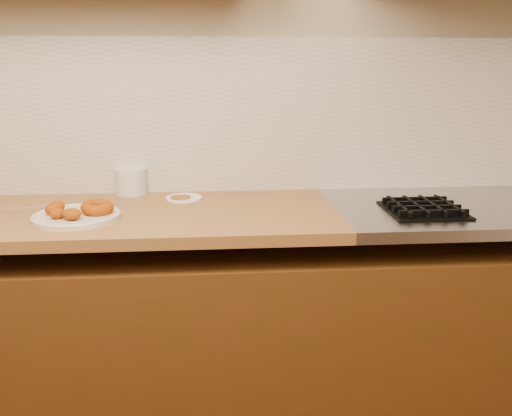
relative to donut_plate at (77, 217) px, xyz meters
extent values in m
cube|color=tan|center=(0.39, 0.39, 0.44)|extent=(4.00, 0.02, 2.70)
cube|color=#4D2A10|center=(0.39, 0.08, -0.52)|extent=(3.60, 0.60, 0.77)
cube|color=olive|center=(-0.26, 0.08, -0.03)|extent=(2.30, 0.62, 0.04)
cube|color=#9EA0A5|center=(1.54, 0.08, -0.03)|extent=(1.30, 0.62, 0.04)
cube|color=beige|center=(0.39, 0.38, 0.29)|extent=(3.60, 0.02, 0.60)
cube|color=black|center=(1.19, 0.00, -0.01)|extent=(0.26, 0.26, 0.01)
cube|color=black|center=(1.10, 0.00, 0.01)|extent=(0.01, 0.24, 0.02)
cube|color=black|center=(1.19, -0.09, 0.01)|extent=(0.24, 0.01, 0.02)
cube|color=black|center=(1.16, 0.00, 0.01)|extent=(0.01, 0.24, 0.02)
cube|color=black|center=(1.19, -0.03, 0.01)|extent=(0.24, 0.01, 0.02)
cube|color=black|center=(1.22, 0.00, 0.01)|extent=(0.01, 0.24, 0.02)
cube|color=black|center=(1.19, 0.03, 0.01)|extent=(0.24, 0.01, 0.02)
cube|color=black|center=(1.28, 0.00, 0.01)|extent=(0.01, 0.24, 0.02)
cube|color=black|center=(1.19, 0.09, 0.01)|extent=(0.24, 0.01, 0.02)
cylinder|color=beige|center=(0.00, 0.00, 0.00)|extent=(0.29, 0.29, 0.02)
torus|color=#963800|center=(0.07, 0.01, 0.03)|extent=(0.16, 0.16, 0.05)
ellipsoid|color=#963800|center=(-0.07, 0.03, 0.03)|extent=(0.06, 0.07, 0.04)
ellipsoid|color=#963800|center=(-0.07, -0.01, 0.03)|extent=(0.07, 0.07, 0.04)
ellipsoid|color=#963800|center=(-0.05, -0.05, 0.03)|extent=(0.06, 0.06, 0.03)
ellipsoid|color=#963800|center=(0.00, -0.07, 0.03)|extent=(0.08, 0.08, 0.04)
cylinder|color=silver|center=(0.13, 0.35, 0.04)|extent=(0.14, 0.14, 0.10)
cylinder|color=white|center=(0.35, 0.25, 0.00)|extent=(0.17, 0.17, 0.01)
cylinder|color=#A7722E|center=(0.33, 0.23, 0.00)|extent=(0.09, 0.09, 0.01)
cube|color=#926F48|center=(-0.20, 0.12, 0.00)|extent=(0.16, 0.07, 0.01)
camera|label=1|loc=(0.46, -1.78, 0.50)|focal=38.00mm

